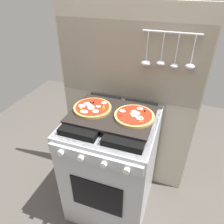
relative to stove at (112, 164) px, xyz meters
name	(u,v)px	position (x,y,z in m)	size (l,w,h in m)	color
ground_plane	(112,199)	(0.00, 0.00, -0.45)	(4.00, 4.00, 0.00)	#4C4742
kitchen_backsplash	(126,105)	(0.00, 0.34, 0.34)	(1.10, 0.09, 1.55)	#B2A893
stove	(112,164)	(0.00, 0.00, 0.00)	(0.60, 0.64, 0.90)	#B7BABF
baking_tray	(112,114)	(0.00, 0.00, 0.46)	(0.54, 0.38, 0.02)	black
pizza_left	(92,108)	(-0.14, 0.00, 0.48)	(0.25, 0.25, 0.03)	tan
pizza_right	(134,116)	(0.15, 0.01, 0.48)	(0.25, 0.25, 0.03)	tan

